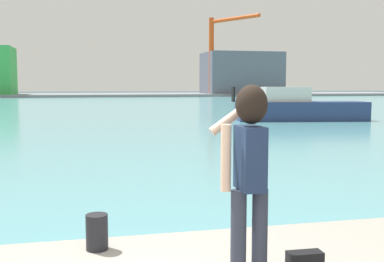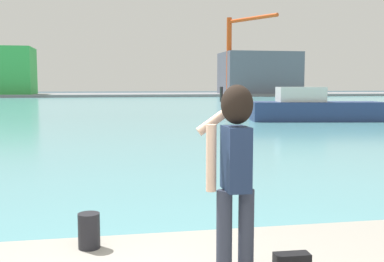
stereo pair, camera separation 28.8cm
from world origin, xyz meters
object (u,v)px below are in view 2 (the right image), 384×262
(boat_moored, at_px, (314,108))
(port_crane, at_px, (235,46))
(harbor_bollard, at_px, (89,231))
(person_photographer, at_px, (235,162))
(warehouse_right, at_px, (259,73))

(boat_moored, height_order, port_crane, port_crane)
(port_crane, bearing_deg, boat_moored, -101.21)
(boat_moored, bearing_deg, harbor_bollard, -110.64)
(port_crane, bearing_deg, harbor_bollard, -106.76)
(person_photographer, distance_m, boat_moored, 25.89)
(harbor_bollard, relative_size, warehouse_right, 0.02)
(boat_moored, bearing_deg, person_photographer, -106.97)
(person_photographer, bearing_deg, harbor_bollard, 50.47)
(boat_moored, relative_size, port_crane, 0.56)
(warehouse_right, bearing_deg, boat_moored, -105.79)
(boat_moored, xyz_separation_m, warehouse_right, (18.41, 65.14, 3.89))
(port_crane, bearing_deg, person_photographer, -105.74)
(harbor_bollard, distance_m, boat_moored, 25.55)
(warehouse_right, bearing_deg, harbor_bollard, -109.75)
(person_photographer, relative_size, warehouse_right, 0.11)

